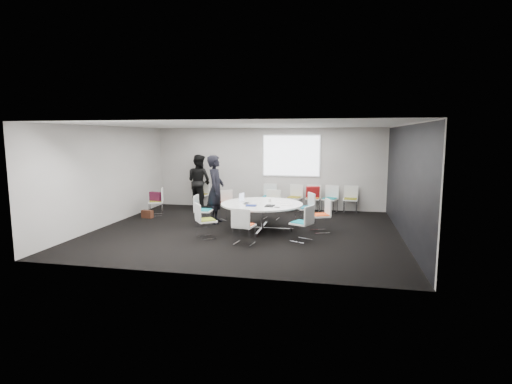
% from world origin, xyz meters
% --- Properties ---
extents(room_shell, '(8.08, 7.08, 2.88)m').
position_xyz_m(room_shell, '(0.09, 0.00, 1.40)').
color(room_shell, black).
rests_on(room_shell, ground).
extents(conference_table, '(2.19, 2.19, 0.73)m').
position_xyz_m(conference_table, '(0.40, 0.19, 0.54)').
color(conference_table, silver).
rests_on(conference_table, ground).
extents(projection_screen, '(1.90, 0.03, 1.35)m').
position_xyz_m(projection_screen, '(0.80, 3.46, 1.85)').
color(projection_screen, white).
rests_on(projection_screen, room_shell).
extents(chair_ring_a, '(0.58, 0.59, 0.88)m').
position_xyz_m(chair_ring_a, '(1.97, 0.27, 0.28)').
color(chair_ring_a, silver).
rests_on(chair_ring_a, ground).
extents(chair_ring_b, '(0.61, 0.62, 0.88)m').
position_xyz_m(chair_ring_b, '(1.48, 1.27, 0.28)').
color(chair_ring_b, silver).
rests_on(chair_ring_b, ground).
extents(chair_ring_c, '(0.52, 0.51, 0.88)m').
position_xyz_m(chair_ring_c, '(0.43, 1.66, 0.28)').
color(chair_ring_c, silver).
rests_on(chair_ring_c, ground).
extents(chair_ring_d, '(0.64, 0.64, 0.88)m').
position_xyz_m(chair_ring_d, '(-0.83, 1.32, 0.28)').
color(chair_ring_d, silver).
rests_on(chair_ring_d, ground).
extents(chair_ring_e, '(0.48, 0.49, 0.88)m').
position_xyz_m(chair_ring_e, '(-1.29, 0.29, 0.28)').
color(chair_ring_e, silver).
rests_on(chair_ring_e, ground).
extents(chair_ring_f, '(0.63, 0.63, 0.88)m').
position_xyz_m(chair_ring_f, '(-0.79, -0.97, 0.28)').
color(chair_ring_f, silver).
rests_on(chair_ring_f, ground).
extents(chair_ring_g, '(0.53, 0.52, 0.88)m').
position_xyz_m(chair_ring_g, '(0.27, -1.34, 0.28)').
color(chair_ring_g, silver).
rests_on(chair_ring_g, ground).
extents(chair_ring_h, '(0.60, 0.61, 0.88)m').
position_xyz_m(chair_ring_h, '(1.57, -0.77, 0.28)').
color(chair_ring_h, silver).
rests_on(chair_ring_h, ground).
extents(chair_back_a, '(0.47, 0.46, 0.88)m').
position_xyz_m(chair_back_a, '(0.09, 3.14, 0.28)').
color(chair_back_a, silver).
rests_on(chair_back_a, ground).
extents(chair_back_b, '(0.55, 0.55, 0.88)m').
position_xyz_m(chair_back_b, '(0.97, 3.13, 0.28)').
color(chair_back_b, silver).
rests_on(chair_back_b, ground).
extents(chair_back_c, '(0.50, 0.49, 0.88)m').
position_xyz_m(chair_back_c, '(1.59, 3.15, 0.28)').
color(chair_back_c, silver).
rests_on(chair_back_c, ground).
extents(chair_back_d, '(0.58, 0.57, 0.88)m').
position_xyz_m(chair_back_d, '(2.15, 3.12, 0.28)').
color(chair_back_d, silver).
rests_on(chair_back_d, ground).
extents(chair_back_e, '(0.49, 0.48, 0.88)m').
position_xyz_m(chair_back_e, '(2.81, 3.17, 0.28)').
color(chair_back_e, silver).
rests_on(chair_back_e, ground).
extents(chair_spare_left, '(0.59, 0.59, 0.88)m').
position_xyz_m(chair_spare_left, '(-3.25, 1.44, 0.28)').
color(chair_spare_left, silver).
rests_on(chair_spare_left, ground).
extents(chair_person_back, '(0.57, 0.56, 0.88)m').
position_xyz_m(chair_person_back, '(-2.37, 3.17, 0.28)').
color(chair_person_back, silver).
rests_on(chair_person_back, ground).
extents(person_main, '(0.52, 0.75, 1.98)m').
position_xyz_m(person_main, '(-1.08, 0.80, 0.99)').
color(person_main, black).
rests_on(person_main, ground).
extents(person_back, '(1.13, 1.03, 1.88)m').
position_xyz_m(person_back, '(-2.37, 3.00, 0.94)').
color(person_back, black).
rests_on(person_back, ground).
extents(laptop, '(0.20, 0.30, 0.02)m').
position_xyz_m(laptop, '(0.05, 0.04, 0.74)').
color(laptop, '#333338').
rests_on(laptop, conference_table).
extents(laptop_lid, '(0.07, 0.30, 0.22)m').
position_xyz_m(laptop_lid, '(-0.18, 0.30, 0.86)').
color(laptop_lid, silver).
rests_on(laptop_lid, conference_table).
extents(notebook_black, '(0.23, 0.31, 0.02)m').
position_xyz_m(notebook_black, '(0.69, -0.21, 0.74)').
color(notebook_black, black).
rests_on(notebook_black, conference_table).
extents(tablet_folio, '(0.28, 0.22, 0.03)m').
position_xyz_m(tablet_folio, '(0.21, -0.28, 0.74)').
color(tablet_folio, navy).
rests_on(tablet_folio, conference_table).
extents(papers_right, '(0.36, 0.31, 0.00)m').
position_xyz_m(papers_right, '(0.94, 0.37, 0.73)').
color(papers_right, white).
rests_on(papers_right, conference_table).
extents(papers_front, '(0.32, 0.25, 0.00)m').
position_xyz_m(papers_front, '(1.09, 0.05, 0.73)').
color(papers_front, white).
rests_on(papers_front, conference_table).
extents(cup, '(0.08, 0.08, 0.09)m').
position_xyz_m(cup, '(0.58, 0.42, 0.78)').
color(cup, white).
rests_on(cup, conference_table).
extents(phone, '(0.16, 0.12, 0.01)m').
position_xyz_m(phone, '(0.90, -0.35, 0.73)').
color(phone, black).
rests_on(phone, conference_table).
extents(maroon_bag, '(0.42, 0.23, 0.28)m').
position_xyz_m(maroon_bag, '(-3.27, 1.43, 0.62)').
color(maroon_bag, '#561730').
rests_on(maroon_bag, chair_spare_left).
extents(brown_bag, '(0.39, 0.23, 0.24)m').
position_xyz_m(brown_bag, '(-3.37, 1.03, 0.12)').
color(brown_bag, '#3F1F14').
rests_on(brown_bag, ground).
extents(red_jacket, '(0.47, 0.26, 0.36)m').
position_xyz_m(red_jacket, '(1.59, 2.92, 0.70)').
color(red_jacket, maroon).
rests_on(red_jacket, chair_back_c).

